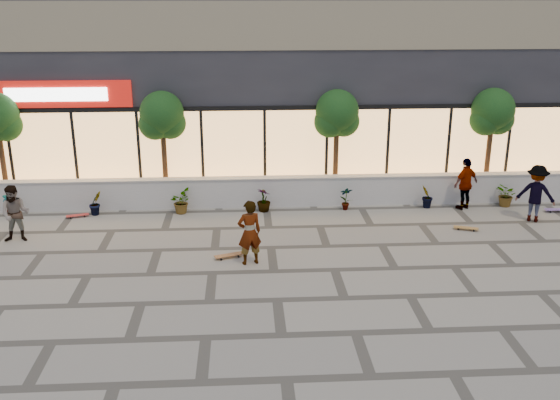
{
  "coord_description": "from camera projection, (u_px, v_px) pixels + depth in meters",
  "views": [
    {
      "loc": [
        -0.74,
        -13.49,
        7.07
      ],
      "look_at": [
        0.29,
        3.73,
        1.3
      ],
      "focal_mm": 40.0,
      "sensor_mm": 36.0,
      "label": 1
    }
  ],
  "objects": [
    {
      "name": "shrub_f",
      "position": [
        427.0,
        197.0,
        21.34
      ],
      "size": [
        0.55,
        0.57,
        0.81
      ],
      "primitive_type": "imported",
      "rotation": [
        0.0,
        0.0,
        4.1
      ],
      "color": "#133C17",
      "rests_on": "ground"
    },
    {
      "name": "shrub_d",
      "position": [
        264.0,
        200.0,
        21.03
      ],
      "size": [
        0.64,
        0.64,
        0.81
      ],
      "primitive_type": "imported",
      "rotation": [
        0.0,
        0.0,
        2.46
      ],
      "color": "#133C17",
      "rests_on": "ground"
    },
    {
      "name": "planter_wall",
      "position": [
        266.0,
        191.0,
        21.52
      ],
      "size": [
        22.0,
        0.42,
        1.04
      ],
      "color": "silver",
      "rests_on": "ground"
    },
    {
      "name": "shrub_b",
      "position": [
        96.0,
        203.0,
        20.71
      ],
      "size": [
        0.57,
        0.57,
        0.81
      ],
      "primitive_type": "imported",
      "rotation": [
        0.0,
        0.0,
        0.82
      ],
      "color": "#133C17",
      "rests_on": "ground"
    },
    {
      "name": "skater_left",
      "position": [
        15.0,
        214.0,
        18.35
      ],
      "size": [
        0.87,
        0.7,
        1.73
      ],
      "primitive_type": "imported",
      "rotation": [
        0.0,
        0.0,
        0.05
      ],
      "color": "#8A7D59",
      "rests_on": "ground"
    },
    {
      "name": "tree_mideast",
      "position": [
        337.0,
        116.0,
        21.54
      ],
      "size": [
        1.6,
        1.5,
        3.92
      ],
      "color": "#4E2E1C",
      "rests_on": "ground"
    },
    {
      "name": "shrub_e",
      "position": [
        346.0,
        198.0,
        21.18
      ],
      "size": [
        0.46,
        0.35,
        0.81
      ],
      "primitive_type": "imported",
      "rotation": [
        0.0,
        0.0,
        3.28
      ],
      "color": "#133C17",
      "rests_on": "ground"
    },
    {
      "name": "shrub_a",
      "position": [
        10.0,
        205.0,
        20.55
      ],
      "size": [
        0.43,
        0.29,
        0.81
      ],
      "primitive_type": "imported",
      "color": "#133C17",
      "rests_on": "ground"
    },
    {
      "name": "ground",
      "position": [
        277.0,
        300.0,
        15.05
      ],
      "size": [
        80.0,
        80.0,
        0.0
      ],
      "primitive_type": "plane",
      "color": "gray",
      "rests_on": "ground"
    },
    {
      "name": "tree_east",
      "position": [
        493.0,
        115.0,
        21.85
      ],
      "size": [
        1.6,
        1.5,
        3.92
      ],
      "color": "#4E2E1C",
      "rests_on": "ground"
    },
    {
      "name": "tree_midwest",
      "position": [
        162.0,
        118.0,
        21.2
      ],
      "size": [
        1.6,
        1.5,
        3.92
      ],
      "color": "#4E2E1C",
      "rests_on": "ground"
    },
    {
      "name": "skater_right_far",
      "position": [
        536.0,
        193.0,
        19.99
      ],
      "size": [
        1.39,
        1.19,
        1.86
      ],
      "primitive_type": "imported",
      "rotation": [
        0.0,
        0.0,
        2.64
      ],
      "color": "maroon",
      "rests_on": "ground"
    },
    {
      "name": "skateboard_center",
      "position": [
        229.0,
        255.0,
        17.41
      ],
      "size": [
        0.85,
        0.48,
        0.1
      ],
      "rotation": [
        0.0,
        0.0,
        0.35
      ],
      "color": "brown",
      "rests_on": "ground"
    },
    {
      "name": "skateboard_right_near",
      "position": [
        466.0,
        228.0,
        19.45
      ],
      "size": [
        0.78,
        0.43,
        0.09
      ],
      "rotation": [
        0.0,
        0.0,
        -0.34
      ],
      "color": "olive",
      "rests_on": "ground"
    },
    {
      "name": "skateboard_right_far",
      "position": [
        557.0,
        210.0,
        21.05
      ],
      "size": [
        0.85,
        0.22,
        0.1
      ],
      "rotation": [
        0.0,
        0.0,
        0.0
      ],
      "color": "#6B5093",
      "rests_on": "ground"
    },
    {
      "name": "skater_center",
      "position": [
        249.0,
        233.0,
        16.8
      ],
      "size": [
        0.76,
        0.61,
        1.82
      ],
      "primitive_type": "imported",
      "rotation": [
        0.0,
        0.0,
        3.43
      ],
      "color": "white",
      "rests_on": "ground"
    },
    {
      "name": "skater_right_near",
      "position": [
        466.0,
        184.0,
        21.12
      ],
      "size": [
        1.13,
        0.89,
        1.79
      ],
      "primitive_type": "imported",
      "rotation": [
        0.0,
        0.0,
        3.64
      ],
      "color": "white",
      "rests_on": "ground"
    },
    {
      "name": "retail_building",
      "position": [
        260.0,
        64.0,
        25.53
      ],
      "size": [
        24.0,
        9.17,
        8.5
      ],
      "color": "#27262C",
      "rests_on": "ground"
    },
    {
      "name": "shrub_g",
      "position": [
        507.0,
        195.0,
        21.5
      ],
      "size": [
        0.77,
        0.84,
        0.81
      ],
      "primitive_type": "imported",
      "rotation": [
        0.0,
        0.0,
        4.92
      ],
      "color": "#133C17",
      "rests_on": "ground"
    },
    {
      "name": "shrub_c",
      "position": [
        180.0,
        201.0,
        20.87
      ],
      "size": [
        0.68,
        0.77,
        0.81
      ],
      "primitive_type": "imported",
      "rotation": [
        0.0,
        0.0,
        1.64
      ],
      "color": "#133C17",
      "rests_on": "ground"
    },
    {
      "name": "skateboard_left",
      "position": [
        77.0,
        215.0,
        20.55
      ],
      "size": [
        0.75,
        0.38,
        0.09
      ],
      "rotation": [
        0.0,
        0.0,
        0.28
      ],
      "color": "red",
      "rests_on": "ground"
    }
  ]
}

